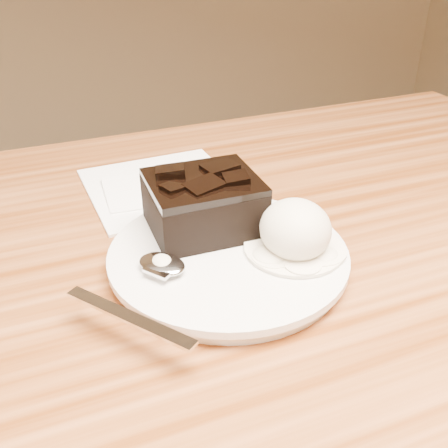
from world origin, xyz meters
name	(u,v)px	position (x,y,z in m)	size (l,w,h in m)	color
plate	(228,259)	(0.05, 0.03, 0.76)	(0.22, 0.22, 0.02)	white
brownie	(204,207)	(0.04, 0.08, 0.79)	(0.10, 0.09, 0.05)	black
ice_cream_scoop	(295,229)	(0.10, 0.01, 0.79)	(0.06, 0.07, 0.05)	white
melt_puddle	(294,249)	(0.10, 0.01, 0.77)	(0.09, 0.09, 0.00)	white
spoon	(162,266)	(-0.01, 0.03, 0.77)	(0.03, 0.17, 0.01)	silver
napkin	(162,186)	(0.04, 0.21, 0.75)	(0.17, 0.17, 0.01)	white
crumb_a	(248,243)	(0.07, 0.04, 0.77)	(0.01, 0.01, 0.00)	black
crumb_b	(239,240)	(0.06, 0.04, 0.77)	(0.01, 0.01, 0.00)	black
crumb_c	(321,268)	(0.11, -0.02, 0.77)	(0.01, 0.00, 0.00)	black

